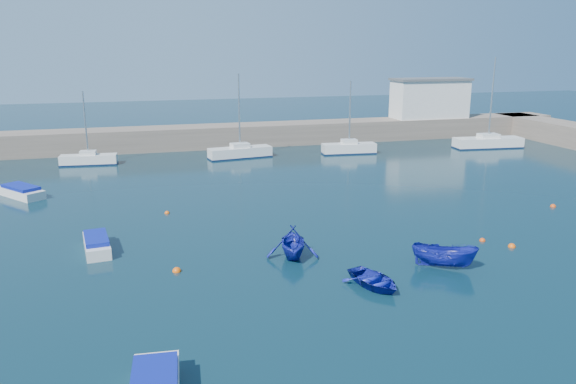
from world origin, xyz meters
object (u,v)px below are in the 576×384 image
object	(u,v)px
dinghy_center	(374,280)
dinghy_right	(444,256)
harbor_office	(430,99)
sailboat_7	(349,148)
motorboat_2	(21,191)
dinghy_left	(293,242)
sailboat_6	(240,152)
sailboat_8	(488,142)
motorboat_1	(97,244)
sailboat_5	(89,159)

from	to	relation	value
dinghy_center	dinghy_right	distance (m)	4.99
harbor_office	sailboat_7	size ratio (longest dim) A/B	1.21
harbor_office	motorboat_2	size ratio (longest dim) A/B	2.13
harbor_office	dinghy_left	xyz separation A→B (m)	(-30.44, -38.60, -4.16)
sailboat_6	sailboat_8	distance (m)	30.45
sailboat_6	motorboat_1	size ratio (longest dim) A/B	2.26
sailboat_5	dinghy_right	size ratio (longest dim) A/B	2.11
dinghy_left	dinghy_right	world-z (taller)	dinghy_left
dinghy_right	sailboat_8	bearing A→B (deg)	-4.83
harbor_office	dinghy_right	bearing A→B (deg)	-118.16
motorboat_1	dinghy_left	distance (m)	11.92
sailboat_7	dinghy_center	world-z (taller)	sailboat_7
sailboat_5	dinghy_center	xyz separation A→B (m)	(16.06, -36.47, -0.24)
dinghy_left	dinghy_right	xyz separation A→B (m)	(7.69, -3.92, -0.24)
sailboat_5	sailboat_7	bearing A→B (deg)	-87.49
dinghy_left	dinghy_right	size ratio (longest dim) A/B	0.99
dinghy_left	motorboat_1	bearing A→B (deg)	173.99
sailboat_5	sailboat_6	world-z (taller)	sailboat_6
dinghy_center	sailboat_6	bearing A→B (deg)	74.20
sailboat_8	motorboat_2	size ratio (longest dim) A/B	2.31
sailboat_7	sailboat_8	xyz separation A→B (m)	(17.80, -0.99, 0.02)
dinghy_left	motorboat_2	bearing A→B (deg)	147.26
harbor_office	sailboat_7	xyz separation A→B (m)	(-15.04, -8.77, -4.44)
sailboat_7	dinghy_left	bearing A→B (deg)	157.91
harbor_office	dinghy_center	bearing A→B (deg)	-122.20
dinghy_center	dinghy_left	world-z (taller)	dinghy_left
sailboat_8	dinghy_right	distance (m)	41.52
harbor_office	dinghy_right	size ratio (longest dim) A/B	2.77
motorboat_1	dinghy_left	world-z (taller)	dinghy_left
sailboat_8	dinghy_left	bearing A→B (deg)	136.31
sailboat_7	motorboat_1	bearing A→B (deg)	139.24
harbor_office	dinghy_left	bearing A→B (deg)	-128.26
sailboat_5	sailboat_6	distance (m)	16.00
sailboat_5	sailboat_8	bearing A→B (deg)	-87.58
sailboat_5	dinghy_right	bearing A→B (deg)	-143.90
harbor_office	sailboat_6	world-z (taller)	sailboat_6
sailboat_6	sailboat_8	size ratio (longest dim) A/B	0.85
dinghy_left	dinghy_right	bearing A→B (deg)	-12.58
sailboat_5	sailboat_7	distance (m)	28.63
harbor_office	motorboat_1	bearing A→B (deg)	-140.38
sailboat_8	motorboat_1	distance (m)	50.76
motorboat_1	dinghy_right	size ratio (longest dim) A/B	1.13
motorboat_2	sailboat_5	bearing A→B (deg)	31.55
motorboat_1	dinghy_center	world-z (taller)	motorboat_1
dinghy_left	sailboat_7	bearing A→B (deg)	77.12
sailboat_6	sailboat_7	distance (m)	12.63
sailboat_5	motorboat_2	size ratio (longest dim) A/B	1.63
motorboat_1	sailboat_6	bearing A→B (deg)	55.56
sailboat_8	motorboat_2	bearing A→B (deg)	106.10
motorboat_1	dinghy_right	bearing A→B (deg)	-29.93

